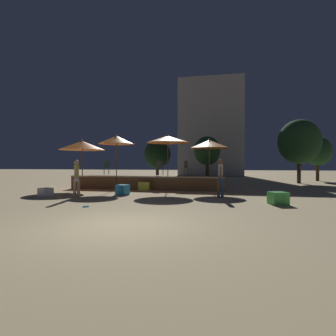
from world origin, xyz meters
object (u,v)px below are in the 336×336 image
at_px(bistro_chair_2, 160,166).
at_px(background_tree_1, 157,154).
at_px(patio_umbrella_0, 116,140).
at_px(cube_seat_2, 145,186).
at_px(cube_seat_1, 123,190).
at_px(frisbee_disc, 86,206).
at_px(cube_seat_3, 46,192).
at_px(person_1, 220,177).
at_px(patio_umbrella_2, 168,139).
at_px(background_tree_0, 299,142).
at_px(bistro_chair_0, 187,166).
at_px(cube_seat_0, 278,198).
at_px(person_0, 77,177).
at_px(bistro_chair_1, 107,166).
at_px(background_tree_3, 207,151).
at_px(background_tree_2, 318,151).
at_px(patio_umbrella_1, 209,144).
at_px(patio_umbrella_3, 82,145).

xyz_separation_m(bistro_chair_2, background_tree_1, (-1.93, 7.16, 1.04)).
height_order(patio_umbrella_0, cube_seat_2, patio_umbrella_0).
bearing_deg(bistro_chair_2, cube_seat_1, 76.20).
xyz_separation_m(cube_seat_2, frisbee_disc, (-0.37, -5.94, -0.23)).
height_order(cube_seat_3, person_1, person_1).
distance_m(patio_umbrella_2, background_tree_0, 11.60).
bearing_deg(cube_seat_3, patio_umbrella_0, 62.22).
relative_size(cube_seat_3, bistro_chair_2, 0.72).
height_order(person_1, bistro_chair_0, bistro_chair_0).
distance_m(patio_umbrella_0, cube_seat_0, 9.47).
height_order(person_0, person_1, person_1).
bearing_deg(person_1, background_tree_1, -67.43).
distance_m(person_1, frisbee_disc, 5.85).
height_order(cube_seat_2, background_tree_0, background_tree_0).
bearing_deg(bistro_chair_1, person_1, 116.67).
distance_m(patio_umbrella_0, background_tree_3, 10.52).
height_order(bistro_chair_0, background_tree_0, background_tree_0).
bearing_deg(bistro_chair_0, bistro_chair_1, 45.91).
xyz_separation_m(background_tree_0, background_tree_2, (2.45, 3.39, -0.61)).
height_order(cube_seat_1, cube_seat_2, cube_seat_2).
bearing_deg(patio_umbrella_0, background_tree_0, 32.54).
xyz_separation_m(person_1, frisbee_disc, (-4.61, -3.49, -0.90)).
xyz_separation_m(patio_umbrella_1, cube_seat_1, (-4.07, -2.80, -2.38)).
bearing_deg(cube_seat_1, cube_seat_2, 77.79).
height_order(bistro_chair_2, background_tree_1, background_tree_1).
xyz_separation_m(cube_seat_0, bistro_chair_2, (-5.78, 5.29, 1.12)).
height_order(patio_umbrella_1, cube_seat_2, patio_umbrella_1).
height_order(patio_umbrella_0, bistro_chair_1, patio_umbrella_0).
bearing_deg(bistro_chair_0, bistro_chair_2, 64.90).
relative_size(patio_umbrella_3, background_tree_3, 0.75).
height_order(cube_seat_0, background_tree_0, background_tree_0).
relative_size(patio_umbrella_0, bistro_chair_1, 3.59).
relative_size(patio_umbrella_1, person_1, 1.72).
xyz_separation_m(patio_umbrella_1, frisbee_disc, (-3.96, -6.53, -2.60)).
bearing_deg(patio_umbrella_2, background_tree_3, 79.13).
height_order(cube_seat_1, bistro_chair_0, bistro_chair_0).
bearing_deg(cube_seat_3, patio_umbrella_1, 29.76).
bearing_deg(frisbee_disc, background_tree_3, 77.66).
distance_m(patio_umbrella_0, frisbee_disc, 6.86).
height_order(patio_umbrella_3, frisbee_disc, patio_umbrella_3).
bearing_deg(background_tree_3, background_tree_0, -13.50).
relative_size(patio_umbrella_1, patio_umbrella_2, 0.91).
bearing_deg(background_tree_1, background_tree_0, -3.59).
height_order(cube_seat_0, bistro_chair_0, bistro_chair_0).
relative_size(cube_seat_1, background_tree_1, 0.17).
bearing_deg(patio_umbrella_3, patio_umbrella_2, 2.32).
bearing_deg(cube_seat_1, cube_seat_3, -156.84).
height_order(patio_umbrella_0, frisbee_disc, patio_umbrella_0).
bearing_deg(background_tree_1, background_tree_3, 12.95).
relative_size(cube_seat_1, background_tree_3, 0.16).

